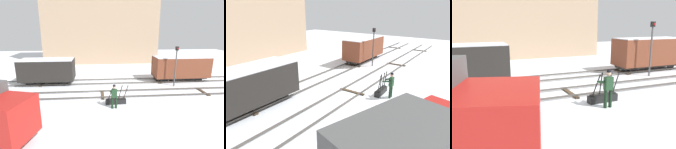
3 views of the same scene
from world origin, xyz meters
The scene contains 9 objects.
ground_plane centered at (0.00, 0.00, 0.00)m, with size 60.00×60.00×0.00m, color silver.
track_main_line centered at (0.00, 0.00, 0.11)m, with size 44.00×1.94×0.18m.
track_siding_near centered at (0.00, 3.59, 0.11)m, with size 44.00×1.94×0.18m.
switch_lever_frame centered at (0.93, -1.80, 0.25)m, with size 1.71×0.41×1.45m.
rail_worker centered at (0.72, -2.54, 0.99)m, with size 0.55×0.67×1.75m.
signal_post centered at (6.96, 1.85, 2.34)m, with size 0.24×0.32×3.81m.
apartment_building centered at (0.35, 15.76, 6.34)m, with size 17.62×5.85×12.67m.
freight_car_far_end centered at (8.32, 3.59, 1.47)m, with size 5.66×2.09×2.57m.
freight_car_near_switch centered at (-5.27, 3.59, 1.43)m, with size 5.15×2.32×2.51m.
Camera 2 is at (-11.55, -6.99, 5.79)m, focal length 32.91 mm.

